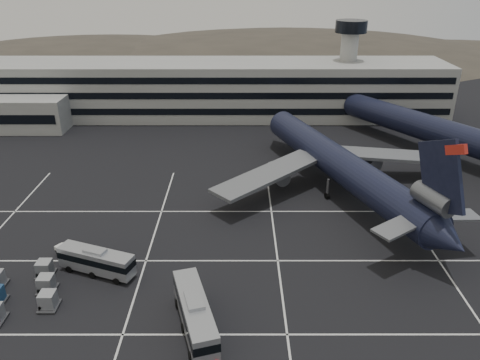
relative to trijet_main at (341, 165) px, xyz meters
name	(u,v)px	position (x,y,z in m)	size (l,w,h in m)	color
ground	(187,279)	(-24.35, -25.12, -5.25)	(260.00, 260.00, 0.00)	black
lane_markings	(195,275)	(-23.40, -24.40, -5.24)	(90.00, 55.62, 0.01)	silver
terminal	(202,90)	(-27.30, 46.02, 1.68)	(125.00, 26.00, 24.00)	gray
hills	(263,78)	(-6.36, 144.88, -17.32)	(352.00, 180.00, 44.00)	#38332B
trijet_main	(341,165)	(0.00, 0.00, 0.00)	(44.63, 55.84, 18.08)	black
trijet_far	(440,131)	(23.95, 17.75, 0.18)	(37.16, 51.26, 18.08)	black
bus_near	(195,313)	(-22.42, -34.31, -2.89)	(6.12, 12.49, 4.31)	#96999E
bus_far	(96,260)	(-36.10, -23.88, -3.23)	(10.63, 5.93, 3.69)	#96999E
tug_b	(65,250)	(-41.80, -19.47, -4.56)	(2.83, 2.59, 1.57)	silver
uld_cluster	(21,290)	(-43.99, -28.66, -4.21)	(11.03, 11.80, 2.12)	#2D2D30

